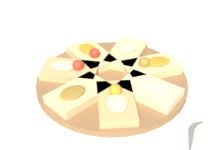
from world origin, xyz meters
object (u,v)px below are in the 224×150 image
serving_board (112,81)px  napkin_stack (47,31)px  water_glass (210,149)px  plate_left (190,25)px

serving_board → napkin_stack: bearing=-85.3°
serving_board → water_glass: size_ratio=5.30×
water_glass → napkin_stack: 0.73m
water_glass → napkin_stack: (0.05, -0.72, -0.03)m
serving_board → plate_left: 0.46m
plate_left → napkin_stack: (0.46, -0.24, -0.00)m
serving_board → water_glass: bearing=93.1°
plate_left → water_glass: water_glass is taller
plate_left → water_glass: (0.41, 0.48, 0.03)m
serving_board → water_glass: water_glass is taller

